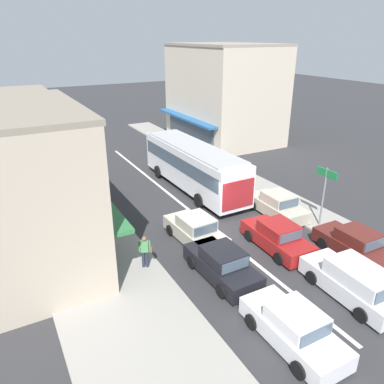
{
  "coord_description": "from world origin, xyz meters",
  "views": [
    {
      "loc": [
        -10.17,
        -16.0,
        10.31
      ],
      "look_at": [
        0.21,
        3.01,
        1.2
      ],
      "focal_mm": 35.0,
      "sensor_mm": 36.0,
      "label": 1
    }
  ],
  "objects_px": {
    "sedan_queue_far_back": "(277,237)",
    "parked_sedan_kerb_second": "(277,205)",
    "pedestrian_with_handbag_near": "(145,250)",
    "wagon_queue_gap_filler": "(354,282)",
    "directional_road_sign": "(325,184)",
    "sedan_behind_bus_near": "(222,264)",
    "sedan_adjacent_lane_lead": "(294,328)",
    "parked_sedan_kerb_front": "(356,245)",
    "city_bus": "(193,164)",
    "traffic_light_downstreet": "(69,128)",
    "sedan_adjacent_lane_trail": "(195,230)",
    "pedestrian_browsing_midblock": "(91,185)"
  },
  "relations": [
    {
      "from": "parked_sedan_kerb_front",
      "to": "directional_road_sign",
      "type": "distance_m",
      "value": 3.83
    },
    {
      "from": "sedan_behind_bus_near",
      "to": "traffic_light_downstreet",
      "type": "bearing_deg",
      "value": 95.77
    },
    {
      "from": "traffic_light_downstreet",
      "to": "pedestrian_with_handbag_near",
      "type": "relative_size",
      "value": 2.58
    },
    {
      "from": "sedan_behind_bus_near",
      "to": "sedan_queue_far_back",
      "type": "distance_m",
      "value": 3.94
    },
    {
      "from": "city_bus",
      "to": "pedestrian_browsing_midblock",
      "type": "relative_size",
      "value": 6.68
    },
    {
      "from": "sedan_queue_far_back",
      "to": "parked_sedan_kerb_front",
      "type": "relative_size",
      "value": 1.01
    },
    {
      "from": "traffic_light_downstreet",
      "to": "pedestrian_browsing_midblock",
      "type": "xyz_separation_m",
      "value": [
        -0.77,
        -9.69,
        -1.79
      ]
    },
    {
      "from": "wagon_queue_gap_filler",
      "to": "directional_road_sign",
      "type": "distance_m",
      "value": 6.66
    },
    {
      "from": "sedan_queue_far_back",
      "to": "sedan_adjacent_lane_lead",
      "type": "bearing_deg",
      "value": -125.57
    },
    {
      "from": "traffic_light_downstreet",
      "to": "directional_road_sign",
      "type": "height_order",
      "value": "traffic_light_downstreet"
    },
    {
      "from": "city_bus",
      "to": "sedan_adjacent_lane_lead",
      "type": "distance_m",
      "value": 15.2
    },
    {
      "from": "parked_sedan_kerb_second",
      "to": "pedestrian_with_handbag_near",
      "type": "bearing_deg",
      "value": -170.63
    },
    {
      "from": "traffic_light_downstreet",
      "to": "pedestrian_with_handbag_near",
      "type": "bearing_deg",
      "value": -92.08
    },
    {
      "from": "sedan_adjacent_lane_trail",
      "to": "sedan_adjacent_lane_lead",
      "type": "height_order",
      "value": "same"
    },
    {
      "from": "sedan_queue_far_back",
      "to": "parked_sedan_kerb_second",
      "type": "bearing_deg",
      "value": 49.33
    },
    {
      "from": "sedan_behind_bus_near",
      "to": "sedan_queue_far_back",
      "type": "relative_size",
      "value": 1.0
    },
    {
      "from": "sedan_adjacent_lane_trail",
      "to": "directional_road_sign",
      "type": "bearing_deg",
      "value": -15.52
    },
    {
      "from": "sedan_behind_bus_near",
      "to": "parked_sedan_kerb_front",
      "type": "height_order",
      "value": "same"
    },
    {
      "from": "city_bus",
      "to": "parked_sedan_kerb_second",
      "type": "xyz_separation_m",
      "value": [
        2.46,
        -6.25,
        -1.22
      ]
    },
    {
      "from": "sedan_behind_bus_near",
      "to": "parked_sedan_kerb_second",
      "type": "height_order",
      "value": "same"
    },
    {
      "from": "sedan_behind_bus_near",
      "to": "sedan_adjacent_lane_trail",
      "type": "distance_m",
      "value": 3.41
    },
    {
      "from": "parked_sedan_kerb_second",
      "to": "pedestrian_browsing_midblock",
      "type": "relative_size",
      "value": 2.61
    },
    {
      "from": "sedan_adjacent_lane_trail",
      "to": "parked_sedan_kerb_second",
      "type": "bearing_deg",
      "value": 3.56
    },
    {
      "from": "wagon_queue_gap_filler",
      "to": "parked_sedan_kerb_front",
      "type": "xyz_separation_m",
      "value": [
        2.73,
        2.12,
        -0.08
      ]
    },
    {
      "from": "sedan_queue_far_back",
      "to": "sedan_adjacent_lane_lead",
      "type": "xyz_separation_m",
      "value": [
        -3.83,
        -5.35,
        0.0
      ]
    },
    {
      "from": "sedan_queue_far_back",
      "to": "directional_road_sign",
      "type": "bearing_deg",
      "value": 9.95
    },
    {
      "from": "sedan_adjacent_lane_lead",
      "to": "parked_sedan_kerb_front",
      "type": "relative_size",
      "value": 1.0
    },
    {
      "from": "parked_sedan_kerb_second",
      "to": "sedan_behind_bus_near",
      "type": "bearing_deg",
      "value": -149.91
    },
    {
      "from": "sedan_behind_bus_near",
      "to": "pedestrian_with_handbag_near",
      "type": "xyz_separation_m",
      "value": [
        -2.85,
        2.21,
        0.4
      ]
    },
    {
      "from": "wagon_queue_gap_filler",
      "to": "sedan_behind_bus_near",
      "type": "relative_size",
      "value": 1.08
    },
    {
      "from": "sedan_adjacent_lane_trail",
      "to": "sedan_queue_far_back",
      "type": "height_order",
      "value": "same"
    },
    {
      "from": "parked_sedan_kerb_front",
      "to": "pedestrian_browsing_midblock",
      "type": "xyz_separation_m",
      "value": [
        -9.72,
        13.38,
        0.4
      ]
    },
    {
      "from": "parked_sedan_kerb_front",
      "to": "pedestrian_with_handbag_near",
      "type": "distance_m",
      "value": 10.44
    },
    {
      "from": "wagon_queue_gap_filler",
      "to": "traffic_light_downstreet",
      "type": "height_order",
      "value": "traffic_light_downstreet"
    },
    {
      "from": "wagon_queue_gap_filler",
      "to": "directional_road_sign",
      "type": "height_order",
      "value": "directional_road_sign"
    },
    {
      "from": "traffic_light_downstreet",
      "to": "sedan_queue_far_back",
      "type": "bearing_deg",
      "value": -73.68
    },
    {
      "from": "sedan_queue_far_back",
      "to": "pedestrian_with_handbag_near",
      "type": "distance_m",
      "value": 6.9
    },
    {
      "from": "sedan_behind_bus_near",
      "to": "parked_sedan_kerb_second",
      "type": "xyz_separation_m",
      "value": [
        6.47,
        3.75,
        0.0
      ]
    },
    {
      "from": "sedan_queue_far_back",
      "to": "city_bus",
      "type": "bearing_deg",
      "value": 89.15
    },
    {
      "from": "wagon_queue_gap_filler",
      "to": "pedestrian_with_handbag_near",
      "type": "relative_size",
      "value": 2.8
    },
    {
      "from": "sedan_adjacent_lane_lead",
      "to": "parked_sedan_kerb_second",
      "type": "distance_m",
      "value": 10.56
    },
    {
      "from": "sedan_adjacent_lane_lead",
      "to": "traffic_light_downstreet",
      "type": "height_order",
      "value": "traffic_light_downstreet"
    },
    {
      "from": "sedan_behind_bus_near",
      "to": "parked_sedan_kerb_second",
      "type": "distance_m",
      "value": 7.48
    },
    {
      "from": "wagon_queue_gap_filler",
      "to": "pedestrian_browsing_midblock",
      "type": "relative_size",
      "value": 2.8
    },
    {
      "from": "parked_sedan_kerb_second",
      "to": "traffic_light_downstreet",
      "type": "height_order",
      "value": "traffic_light_downstreet"
    },
    {
      "from": "traffic_light_downstreet",
      "to": "directional_road_sign",
      "type": "bearing_deg",
      "value": -63.79
    },
    {
      "from": "sedan_adjacent_lane_lead",
      "to": "pedestrian_browsing_midblock",
      "type": "xyz_separation_m",
      "value": [
        -2.97,
        16.25,
        0.4
      ]
    },
    {
      "from": "wagon_queue_gap_filler",
      "to": "traffic_light_downstreet",
      "type": "distance_m",
      "value": 26.03
    },
    {
      "from": "parked_sedan_kerb_front",
      "to": "pedestrian_with_handbag_near",
      "type": "xyz_separation_m",
      "value": [
        -9.65,
        3.96,
        0.4
      ]
    },
    {
      "from": "sedan_adjacent_lane_lead",
      "to": "pedestrian_with_handbag_near",
      "type": "xyz_separation_m",
      "value": [
        -2.89,
        6.84,
        0.4
      ]
    }
  ]
}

